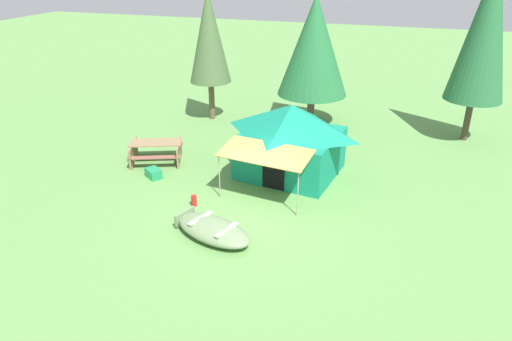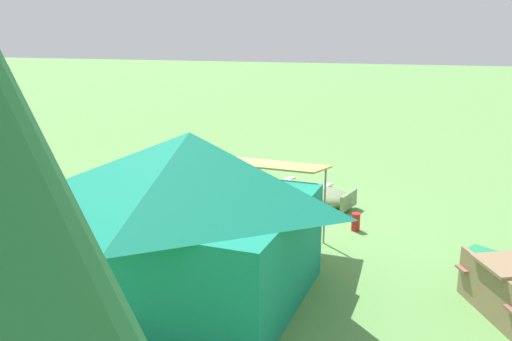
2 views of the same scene
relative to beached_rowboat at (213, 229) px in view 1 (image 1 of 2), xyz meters
name	(u,v)px [view 1 (image 1 of 2)]	position (x,y,z in m)	size (l,w,h in m)	color
ground_plane	(252,216)	(0.63, 1.35, -0.24)	(80.00, 80.00, 0.00)	#61964D
beached_rowboat	(213,229)	(0.00, 0.00, 0.00)	(2.60, 1.85, 0.46)	#6E865D
canvas_cabin_tent	(291,139)	(0.95, 4.55, 1.03)	(3.72, 4.60, 2.45)	#148669
picnic_table	(156,149)	(-3.91, 3.93, 0.24)	(2.27, 2.06, 0.77)	#907352
cooler_box	(154,173)	(-3.35, 2.72, -0.08)	(0.57, 0.39, 0.32)	#218E57
fuel_can	(194,201)	(-1.22, 1.39, -0.07)	(0.17, 0.17, 0.34)	red
pine_tree_back_left	(314,46)	(0.52, 9.85, 3.16)	(2.99, 2.99, 5.49)	brown
pine_tree_back_right	(209,36)	(-3.90, 9.05, 3.45)	(1.82, 1.82, 5.69)	brown
pine_tree_far_center	(486,28)	(6.92, 9.83, 4.19)	(2.20, 2.20, 7.19)	#473C2F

